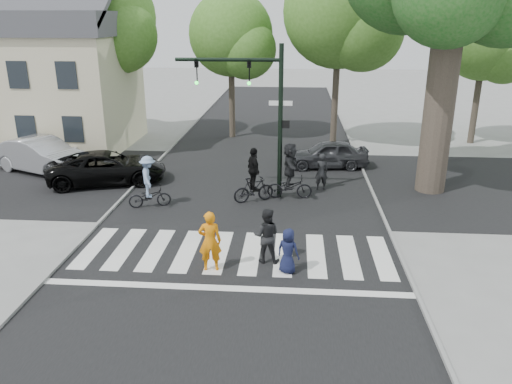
# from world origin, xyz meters

# --- Properties ---
(ground) EXTENTS (120.00, 120.00, 0.00)m
(ground) POSITION_xyz_m (0.00, 0.00, 0.00)
(ground) COLOR gray
(ground) RESTS_ON ground
(road_stem) EXTENTS (10.00, 70.00, 0.01)m
(road_stem) POSITION_xyz_m (0.00, 5.00, 0.01)
(road_stem) COLOR black
(road_stem) RESTS_ON ground
(road_cross) EXTENTS (70.00, 10.00, 0.01)m
(road_cross) POSITION_xyz_m (0.00, 8.00, 0.01)
(road_cross) COLOR black
(road_cross) RESTS_ON ground
(curb_left) EXTENTS (0.10, 70.00, 0.10)m
(curb_left) POSITION_xyz_m (-5.05, 5.00, 0.05)
(curb_left) COLOR gray
(curb_left) RESTS_ON ground
(curb_right) EXTENTS (0.10, 70.00, 0.10)m
(curb_right) POSITION_xyz_m (5.05, 5.00, 0.05)
(curb_right) COLOR gray
(curb_right) RESTS_ON ground
(crosswalk) EXTENTS (10.00, 3.85, 0.01)m
(crosswalk) POSITION_xyz_m (0.00, 0.66, 0.01)
(crosswalk) COLOR silver
(crosswalk) RESTS_ON ground
(traffic_signal) EXTENTS (4.45, 0.29, 6.00)m
(traffic_signal) POSITION_xyz_m (0.35, 6.20, 3.90)
(traffic_signal) COLOR black
(traffic_signal) RESTS_ON ground
(bg_tree_0) EXTENTS (5.46, 5.20, 8.97)m
(bg_tree_0) POSITION_xyz_m (-13.74, 16.00, 6.14)
(bg_tree_0) COLOR brown
(bg_tree_0) RESTS_ON ground
(bg_tree_1) EXTENTS (6.09, 5.80, 9.80)m
(bg_tree_1) POSITION_xyz_m (-8.70, 15.48, 6.65)
(bg_tree_1) COLOR brown
(bg_tree_1) RESTS_ON ground
(bg_tree_2) EXTENTS (5.04, 4.80, 8.40)m
(bg_tree_2) POSITION_xyz_m (-1.76, 16.62, 5.78)
(bg_tree_2) COLOR brown
(bg_tree_2) RESTS_ON ground
(bg_tree_3) EXTENTS (6.30, 6.00, 10.20)m
(bg_tree_3) POSITION_xyz_m (4.31, 15.27, 6.94)
(bg_tree_3) COLOR brown
(bg_tree_3) RESTS_ON ground
(bg_tree_4) EXTENTS (4.83, 4.60, 8.15)m
(bg_tree_4) POSITION_xyz_m (12.23, 16.12, 5.64)
(bg_tree_4) COLOR brown
(bg_tree_4) RESTS_ON ground
(house) EXTENTS (8.40, 8.10, 8.82)m
(house) POSITION_xyz_m (-11.49, 13.98, 3.80)
(house) COLOR beige
(house) RESTS_ON ground
(pedestrian_woman) EXTENTS (0.70, 0.51, 1.80)m
(pedestrian_woman) POSITION_xyz_m (-0.57, -0.17, 0.90)
(pedestrian_woman) COLOR orange
(pedestrian_woman) RESTS_ON ground
(pedestrian_child) EXTENTS (0.76, 0.64, 1.34)m
(pedestrian_child) POSITION_xyz_m (1.65, -0.15, 0.67)
(pedestrian_child) COLOR #131837
(pedestrian_child) RESTS_ON ground
(pedestrian_adult) EXTENTS (0.86, 0.69, 1.68)m
(pedestrian_adult) POSITION_xyz_m (1.00, 0.48, 0.84)
(pedestrian_adult) COLOR black
(pedestrian_adult) RESTS_ON ground
(cyclist_left) EXTENTS (1.68, 1.16, 2.02)m
(cyclist_left) POSITION_xyz_m (-3.71, 4.66, 0.87)
(cyclist_left) COLOR black
(cyclist_left) RESTS_ON ground
(cyclist_mid) EXTENTS (1.71, 1.16, 2.18)m
(cyclist_mid) POSITION_xyz_m (0.21, 5.56, 0.90)
(cyclist_mid) COLOR black
(cyclist_mid) RESTS_ON ground
(cyclist_right) EXTENTS (1.80, 1.68, 2.27)m
(cyclist_right) POSITION_xyz_m (1.62, 6.08, 1.01)
(cyclist_right) COLOR black
(cyclist_right) RESTS_ON ground
(car_suv) EXTENTS (5.49, 3.68, 1.40)m
(car_suv) POSITION_xyz_m (-6.38, 7.44, 0.70)
(car_suv) COLOR black
(car_suv) RESTS_ON ground
(car_silver) EXTENTS (5.22, 3.51, 1.63)m
(car_silver) POSITION_xyz_m (-9.99, 8.78, 0.81)
(car_silver) COLOR #B5B6BB
(car_silver) RESTS_ON ground
(car_grey) EXTENTS (4.03, 1.93, 1.33)m
(car_grey) POSITION_xyz_m (3.37, 10.59, 0.66)
(car_grey) COLOR #303134
(car_grey) RESTS_ON ground
(bystander_dark) EXTENTS (0.63, 0.46, 1.57)m
(bystander_dark) POSITION_xyz_m (2.92, 7.23, 0.79)
(bystander_dark) COLOR black
(bystander_dark) RESTS_ON ground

